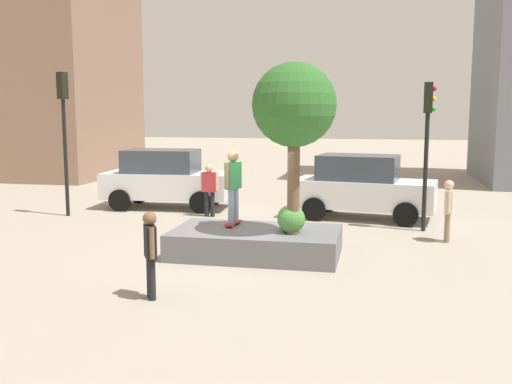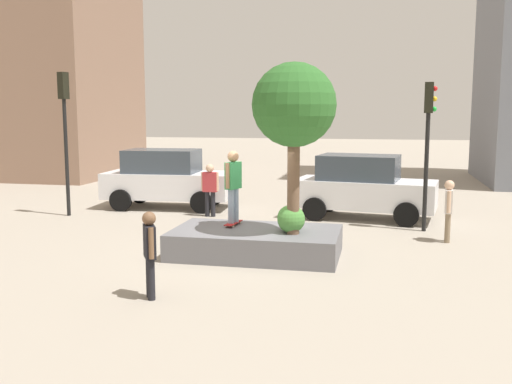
{
  "view_description": "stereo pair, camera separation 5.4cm",
  "coord_description": "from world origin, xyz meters",
  "px_view_note": "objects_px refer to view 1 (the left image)",
  "views": [
    {
      "loc": [
        3.1,
        -13.46,
        3.39
      ],
      "look_at": [
        0.29,
        -0.29,
        1.52
      ],
      "focal_mm": 40.73,
      "sensor_mm": 36.0,
      "label": 1
    },
    {
      "loc": [
        3.15,
        -13.45,
        3.39
      ],
      "look_at": [
        0.29,
        -0.29,
        1.52
      ],
      "focal_mm": 40.73,
      "sensor_mm": 36.0,
      "label": 2
    }
  ],
  "objects_px": {
    "skateboarder": "(233,181)",
    "plaza_tree": "(294,107)",
    "passerby_with_bag": "(209,186)",
    "pedestrian_crossing": "(150,249)",
    "police_car": "(362,186)",
    "bystander_watching": "(448,206)",
    "planter_ledge": "(256,243)",
    "sedan_parked": "(166,178)",
    "traffic_light_median": "(64,119)",
    "traffic_light_corner": "(427,130)",
    "skateboard": "(233,223)"
  },
  "relations": [
    {
      "from": "traffic_light_median",
      "to": "pedestrian_crossing",
      "type": "xyz_separation_m",
      "value": [
        5.96,
        -7.45,
        -2.23
      ]
    },
    {
      "from": "plaza_tree",
      "to": "sedan_parked",
      "type": "height_order",
      "value": "plaza_tree"
    },
    {
      "from": "traffic_light_corner",
      "to": "traffic_light_median",
      "type": "height_order",
      "value": "traffic_light_median"
    },
    {
      "from": "plaza_tree",
      "to": "passerby_with_bag",
      "type": "height_order",
      "value": "plaza_tree"
    },
    {
      "from": "skateboarder",
      "to": "bystander_watching",
      "type": "height_order",
      "value": "skateboarder"
    },
    {
      "from": "traffic_light_corner",
      "to": "bystander_watching",
      "type": "height_order",
      "value": "traffic_light_corner"
    },
    {
      "from": "plaza_tree",
      "to": "traffic_light_corner",
      "type": "height_order",
      "value": "plaza_tree"
    },
    {
      "from": "skateboard",
      "to": "bystander_watching",
      "type": "distance_m",
      "value": 5.65
    },
    {
      "from": "planter_ledge",
      "to": "plaza_tree",
      "type": "xyz_separation_m",
      "value": [
        0.92,
        -0.27,
        3.18
      ]
    },
    {
      "from": "sedan_parked",
      "to": "pedestrian_crossing",
      "type": "bearing_deg",
      "value": -70.83
    },
    {
      "from": "traffic_light_corner",
      "to": "pedestrian_crossing",
      "type": "height_order",
      "value": "traffic_light_corner"
    },
    {
      "from": "skateboarder",
      "to": "sedan_parked",
      "type": "distance_m",
      "value": 6.92
    },
    {
      "from": "sedan_parked",
      "to": "bystander_watching",
      "type": "height_order",
      "value": "sedan_parked"
    },
    {
      "from": "sedan_parked",
      "to": "traffic_light_corner",
      "type": "relative_size",
      "value": 1.08
    },
    {
      "from": "police_car",
      "to": "passerby_with_bag",
      "type": "relative_size",
      "value": 2.67
    },
    {
      "from": "plaza_tree",
      "to": "police_car",
      "type": "bearing_deg",
      "value": 76.32
    },
    {
      "from": "skateboarder",
      "to": "traffic_light_corner",
      "type": "height_order",
      "value": "traffic_light_corner"
    },
    {
      "from": "passerby_with_bag",
      "to": "skateboard",
      "type": "bearing_deg",
      "value": -66.34
    },
    {
      "from": "police_car",
      "to": "traffic_light_corner",
      "type": "relative_size",
      "value": 1.09
    },
    {
      "from": "passerby_with_bag",
      "to": "pedestrian_crossing",
      "type": "distance_m",
      "value": 8.39
    },
    {
      "from": "planter_ledge",
      "to": "bystander_watching",
      "type": "distance_m",
      "value": 5.25
    },
    {
      "from": "pedestrian_crossing",
      "to": "traffic_light_corner",
      "type": "bearing_deg",
      "value": 54.1
    },
    {
      "from": "skateboarder",
      "to": "skateboard",
      "type": "bearing_deg",
      "value": 0.0
    },
    {
      "from": "plaza_tree",
      "to": "planter_ledge",
      "type": "bearing_deg",
      "value": 163.72
    },
    {
      "from": "police_car",
      "to": "passerby_with_bag",
      "type": "bearing_deg",
      "value": -172.0
    },
    {
      "from": "plaza_tree",
      "to": "traffic_light_corner",
      "type": "xyz_separation_m",
      "value": [
        3.18,
        4.06,
        -0.61
      ]
    },
    {
      "from": "police_car",
      "to": "bystander_watching",
      "type": "distance_m",
      "value": 3.74
    },
    {
      "from": "sedan_parked",
      "to": "police_car",
      "type": "xyz_separation_m",
      "value": [
        6.85,
        -0.66,
        -0.02
      ]
    },
    {
      "from": "skateboard",
      "to": "plaza_tree",
      "type": "bearing_deg",
      "value": -22.93
    },
    {
      "from": "skateboard",
      "to": "traffic_light_corner",
      "type": "distance_m",
      "value": 6.24
    },
    {
      "from": "skateboarder",
      "to": "traffic_light_median",
      "type": "relative_size",
      "value": 0.38
    },
    {
      "from": "pedestrian_crossing",
      "to": "bystander_watching",
      "type": "distance_m",
      "value": 8.35
    },
    {
      "from": "plaza_tree",
      "to": "traffic_light_corner",
      "type": "bearing_deg",
      "value": 51.91
    },
    {
      "from": "skateboarder",
      "to": "plaza_tree",
      "type": "bearing_deg",
      "value": -22.93
    },
    {
      "from": "traffic_light_median",
      "to": "pedestrian_crossing",
      "type": "height_order",
      "value": "traffic_light_median"
    },
    {
      "from": "skateboarder",
      "to": "passerby_with_bag",
      "type": "distance_m",
      "value": 4.79
    },
    {
      "from": "plaza_tree",
      "to": "bystander_watching",
      "type": "relative_size",
      "value": 2.37
    },
    {
      "from": "sedan_parked",
      "to": "police_car",
      "type": "bearing_deg",
      "value": -5.48
    },
    {
      "from": "sedan_parked",
      "to": "passerby_with_bag",
      "type": "bearing_deg",
      "value": -33.97
    },
    {
      "from": "plaza_tree",
      "to": "sedan_parked",
      "type": "bearing_deg",
      "value": 130.75
    },
    {
      "from": "planter_ledge",
      "to": "police_car",
      "type": "relative_size",
      "value": 0.86
    },
    {
      "from": "passerby_with_bag",
      "to": "plaza_tree",
      "type": "bearing_deg",
      "value": -55.21
    },
    {
      "from": "plaza_tree",
      "to": "pedestrian_crossing",
      "type": "xyz_separation_m",
      "value": [
        -2.13,
        -3.27,
        -2.56
      ]
    },
    {
      "from": "police_car",
      "to": "pedestrian_crossing",
      "type": "distance_m",
      "value": 9.62
    },
    {
      "from": "planter_ledge",
      "to": "sedan_parked",
      "type": "xyz_separation_m",
      "value": [
        -4.55,
        6.08,
        0.74
      ]
    },
    {
      "from": "sedan_parked",
      "to": "bystander_watching",
      "type": "relative_size",
      "value": 2.79
    },
    {
      "from": "skateboarder",
      "to": "bystander_watching",
      "type": "xyz_separation_m",
      "value": [
        5.25,
        2.07,
        -0.77
      ]
    },
    {
      "from": "traffic_light_median",
      "to": "bystander_watching",
      "type": "relative_size",
      "value": 2.84
    },
    {
      "from": "traffic_light_median",
      "to": "sedan_parked",
      "type": "bearing_deg",
      "value": 39.66
    },
    {
      "from": "plaza_tree",
      "to": "traffic_light_median",
      "type": "distance_m",
      "value": 9.11
    }
  ]
}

